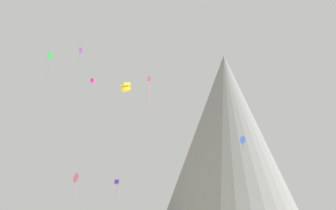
{
  "coord_description": "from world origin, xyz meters",
  "views": [
    {
      "loc": [
        10.52,
        -36.13,
        3.61
      ],
      "look_at": [
        -0.97,
        34.18,
        23.92
      ],
      "focal_mm": 39.23,
      "sensor_mm": 36.0,
      "label": 1
    }
  ],
  "objects_px": {
    "kite_rainbow_low": "(76,178)",
    "kite_yellow_mid": "(126,87)",
    "kite_magenta_high": "(93,81)",
    "kite_indigo_low": "(117,182)",
    "rock_massif": "(225,141)",
    "kite_blue_mid": "(242,140)",
    "kite_violet_high": "(80,51)",
    "kite_green_high": "(50,57)",
    "kite_pink_high": "(149,84)"
  },
  "relations": [
    {
      "from": "kite_indigo_low",
      "to": "kite_rainbow_low",
      "type": "height_order",
      "value": "kite_rainbow_low"
    },
    {
      "from": "kite_magenta_high",
      "to": "kite_violet_high",
      "type": "relative_size",
      "value": 0.39
    },
    {
      "from": "kite_green_high",
      "to": "kite_violet_high",
      "type": "height_order",
      "value": "kite_violet_high"
    },
    {
      "from": "kite_blue_mid",
      "to": "kite_yellow_mid",
      "type": "bearing_deg",
      "value": 8.34
    },
    {
      "from": "kite_magenta_high",
      "to": "kite_indigo_low",
      "type": "relative_size",
      "value": 0.2
    },
    {
      "from": "kite_indigo_low",
      "to": "kite_pink_high",
      "type": "distance_m",
      "value": 40.42
    },
    {
      "from": "kite_pink_high",
      "to": "kite_violet_high",
      "type": "relative_size",
      "value": 1.83
    },
    {
      "from": "kite_yellow_mid",
      "to": "kite_blue_mid",
      "type": "bearing_deg",
      "value": 106.05
    },
    {
      "from": "kite_rainbow_low",
      "to": "kite_violet_high",
      "type": "bearing_deg",
      "value": 149.31
    },
    {
      "from": "kite_magenta_high",
      "to": "kite_yellow_mid",
      "type": "relative_size",
      "value": 0.57
    },
    {
      "from": "kite_rainbow_low",
      "to": "kite_yellow_mid",
      "type": "height_order",
      "value": "kite_yellow_mid"
    },
    {
      "from": "kite_pink_high",
      "to": "kite_violet_high",
      "type": "xyz_separation_m",
      "value": [
        -16.05,
        5.94,
        10.17
      ]
    },
    {
      "from": "kite_magenta_high",
      "to": "kite_pink_high",
      "type": "distance_m",
      "value": 34.37
    },
    {
      "from": "kite_pink_high",
      "to": "kite_yellow_mid",
      "type": "bearing_deg",
      "value": -147.27
    },
    {
      "from": "kite_yellow_mid",
      "to": "kite_green_high",
      "type": "bearing_deg",
      "value": -143.06
    },
    {
      "from": "kite_pink_high",
      "to": "kite_magenta_high",
      "type": "bearing_deg",
      "value": 179.87
    },
    {
      "from": "kite_magenta_high",
      "to": "kite_indigo_low",
      "type": "distance_m",
      "value": 27.2
    },
    {
      "from": "rock_massif",
      "to": "kite_yellow_mid",
      "type": "xyz_separation_m",
      "value": [
        -17.23,
        -74.42,
        -2.61
      ]
    },
    {
      "from": "kite_yellow_mid",
      "to": "kite_violet_high",
      "type": "height_order",
      "value": "kite_violet_high"
    },
    {
      "from": "kite_magenta_high",
      "to": "kite_green_high",
      "type": "bearing_deg",
      "value": -80.13
    },
    {
      "from": "kite_violet_high",
      "to": "rock_massif",
      "type": "bearing_deg",
      "value": 67.2
    },
    {
      "from": "rock_massif",
      "to": "kite_violet_high",
      "type": "distance_m",
      "value": 75.95
    },
    {
      "from": "kite_green_high",
      "to": "kite_magenta_high",
      "type": "distance_m",
      "value": 19.23
    },
    {
      "from": "kite_magenta_high",
      "to": "kite_indigo_low",
      "type": "height_order",
      "value": "kite_magenta_high"
    },
    {
      "from": "rock_massif",
      "to": "kite_yellow_mid",
      "type": "distance_m",
      "value": 76.43
    },
    {
      "from": "kite_pink_high",
      "to": "kite_yellow_mid",
      "type": "relative_size",
      "value": 2.65
    },
    {
      "from": "kite_magenta_high",
      "to": "kite_yellow_mid",
      "type": "distance_m",
      "value": 30.43
    },
    {
      "from": "kite_green_high",
      "to": "kite_yellow_mid",
      "type": "bearing_deg",
      "value": 140.14
    },
    {
      "from": "kite_magenta_high",
      "to": "kite_blue_mid",
      "type": "xyz_separation_m",
      "value": [
        37.62,
        6.89,
        -15.48
      ]
    },
    {
      "from": "kite_magenta_high",
      "to": "kite_blue_mid",
      "type": "distance_m",
      "value": 41.25
    },
    {
      "from": "kite_rainbow_low",
      "to": "kite_violet_high",
      "type": "distance_m",
      "value": 32.72
    },
    {
      "from": "rock_massif",
      "to": "kite_violet_high",
      "type": "xyz_separation_m",
      "value": [
        -28.52,
        -70.02,
        7.29
      ]
    },
    {
      "from": "kite_rainbow_low",
      "to": "kite_violet_high",
      "type": "relative_size",
      "value": 2.15
    },
    {
      "from": "rock_massif",
      "to": "kite_magenta_high",
      "type": "relative_size",
      "value": 56.24
    },
    {
      "from": "kite_pink_high",
      "to": "kite_yellow_mid",
      "type": "xyz_separation_m",
      "value": [
        -4.76,
        1.54,
        0.28
      ]
    },
    {
      "from": "kite_indigo_low",
      "to": "kite_blue_mid",
      "type": "height_order",
      "value": "kite_blue_mid"
    },
    {
      "from": "rock_massif",
      "to": "kite_blue_mid",
      "type": "relative_size",
      "value": 17.29
    },
    {
      "from": "kite_yellow_mid",
      "to": "kite_violet_high",
      "type": "relative_size",
      "value": 0.69
    },
    {
      "from": "kite_rainbow_low",
      "to": "kite_green_high",
      "type": "bearing_deg",
      "value": 131.53
    },
    {
      "from": "kite_green_high",
      "to": "kite_magenta_high",
      "type": "bearing_deg",
      "value": -121.96
    },
    {
      "from": "kite_rainbow_low",
      "to": "kite_yellow_mid",
      "type": "bearing_deg",
      "value": 165.92
    },
    {
      "from": "kite_rainbow_low",
      "to": "kite_indigo_low",
      "type": "bearing_deg",
      "value": -97.67
    },
    {
      "from": "kite_indigo_low",
      "to": "kite_green_high",
      "type": "bearing_deg",
      "value": 75.64
    },
    {
      "from": "kite_green_high",
      "to": "kite_pink_high",
      "type": "height_order",
      "value": "kite_green_high"
    },
    {
      "from": "rock_massif",
      "to": "kite_rainbow_low",
      "type": "distance_m",
      "value": 63.53
    },
    {
      "from": "kite_blue_mid",
      "to": "kite_violet_high",
      "type": "xyz_separation_m",
      "value": [
        -33.05,
        -26.22,
        14.83
      ]
    },
    {
      "from": "rock_massif",
      "to": "kite_pink_high",
      "type": "relative_size",
      "value": 12.11
    },
    {
      "from": "kite_rainbow_low",
      "to": "kite_violet_high",
      "type": "xyz_separation_m",
      "value": [
        7.8,
        -20.69,
        24.11
      ]
    },
    {
      "from": "kite_green_high",
      "to": "kite_pink_high",
      "type": "xyz_separation_m",
      "value": [
        22.82,
        -6.22,
        -9.52
      ]
    },
    {
      "from": "kite_violet_high",
      "to": "kite_rainbow_low",
      "type": "bearing_deg",
      "value": 110.03
    }
  ]
}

